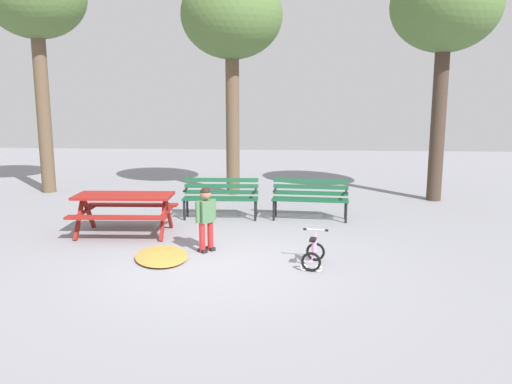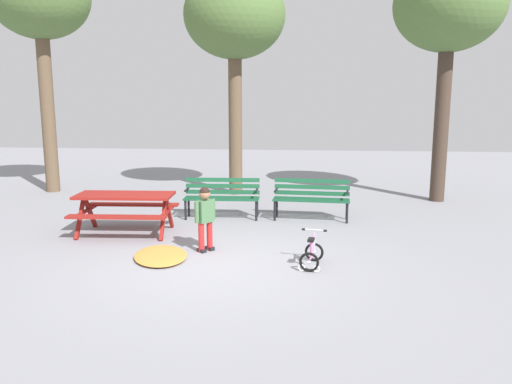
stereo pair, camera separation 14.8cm
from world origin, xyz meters
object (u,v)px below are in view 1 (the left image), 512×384
(park_bench_left, at_px, (310,196))
(child_standing, at_px, (206,214))
(picnic_table, at_px, (124,203))
(park_bench_far_left, at_px, (221,195))
(kids_bicycle, at_px, (313,254))

(park_bench_left, xyz_separation_m, child_standing, (-1.80, -2.50, 0.14))
(picnic_table, relative_size, park_bench_far_left, 1.15)
(picnic_table, distance_m, park_bench_left, 3.84)
(park_bench_left, xyz_separation_m, kids_bicycle, (-0.03, -3.13, -0.31))
(park_bench_far_left, bearing_deg, park_bench_left, 1.12)
(kids_bicycle, bearing_deg, park_bench_left, 89.47)
(picnic_table, bearing_deg, park_bench_far_left, 42.25)
(child_standing, relative_size, kids_bicycle, 1.83)
(kids_bicycle, bearing_deg, child_standing, 160.25)
(park_bench_left, distance_m, child_standing, 3.08)
(park_bench_left, bearing_deg, picnic_table, -156.86)
(park_bench_left, bearing_deg, kids_bicycle, -90.53)
(park_bench_far_left, height_order, kids_bicycle, park_bench_far_left)
(park_bench_left, bearing_deg, park_bench_far_left, -178.88)
(picnic_table, xyz_separation_m, child_standing, (1.73, -0.99, 0.06))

